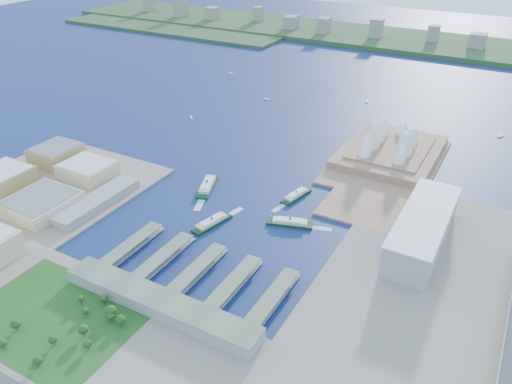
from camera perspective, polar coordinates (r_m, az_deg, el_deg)
The scene contains 21 objects.
ground at distance 560.72m, azimuth -3.41°, elevation -4.59°, with size 3000.00×3000.00×0.00m, color #101C4B.
south_land at distance 441.77m, azimuth -18.78°, elevation -17.81°, with size 720.00×180.00×3.00m, color gray.
east_land at distance 461.83m, azimuth 19.99°, elevation -15.53°, with size 240.00×500.00×3.00m, color gray.
peninsula at distance 734.31m, azimuth 14.79°, elevation 3.41°, with size 135.00×220.00×3.00m, color #936A50.
far_shore at distance 1424.39m, azimuth 18.88°, elevation 15.80°, with size 2200.00×260.00×12.00m, color #2D4926.
opera_house at distance 740.18m, azimuth 15.34°, elevation 6.16°, with size 134.00×180.00×58.00m, color white, non-canonical shape.
toaster_building at distance 556.15m, azimuth 18.50°, elevation -4.08°, with size 45.00×155.00×35.00m, color gray.
west_buildings at distance 666.44m, azimuth -25.39°, elevation -0.03°, with size 200.00×280.00×27.00m, color #A28851, non-canonical shape.
ferry_wharves at distance 502.20m, azimuth -6.65°, elevation -8.81°, with size 184.00×90.00×9.30m, color #57674E, non-canonical shape.
terminal_building at distance 463.93m, azimuth -10.92°, elevation -12.39°, with size 200.00×28.00×12.00m, color gray.
park at distance 480.33m, azimuth -22.32°, elevation -12.46°, with size 150.00×110.00×16.00m, color #194714, non-canonical shape.
far_skyline at distance 1398.17m, azimuth 18.93°, elevation 16.97°, with size 1900.00×140.00×55.00m, color gray, non-canonical shape.
ferry_a at distance 645.09m, azimuth -5.60°, elevation 0.90°, with size 15.30×60.11×11.37m, color #0C3316, non-canonical shape.
ferry_b at distance 624.28m, azimuth 4.63°, elevation -0.23°, with size 12.47×48.98×9.26m, color #0C3316, non-canonical shape.
ferry_c at distance 571.49m, azimuth -5.07°, elevation -3.32°, with size 13.59×53.38×10.09m, color #0C3316, non-canonical shape.
ferry_d at distance 570.48m, azimuth 3.91°, elevation -3.34°, with size 13.25×52.07×9.85m, color #0C3316, non-canonical shape.
boat_a at distance 872.53m, azimuth -7.43°, elevation 8.45°, with size 3.21×12.83×2.47m, color white, non-canonical shape.
boat_b at distance 953.00m, azimuth 1.22°, elevation 10.58°, with size 3.78×10.81×2.92m, color white, non-canonical shape.
boat_c at distance 882.24m, azimuth 26.16°, elevation 5.80°, with size 3.75×12.87×2.90m, color white, non-canonical shape.
boat_d at distance 1113.61m, azimuth -2.93°, elevation 13.42°, with size 3.30×15.09×2.55m, color white, non-canonical shape.
boat_e at distance 964.43m, azimuth 12.57°, elevation 10.11°, with size 3.93×12.35×3.03m, color white, non-canonical shape.
Camera 1 is at (253.35, -386.66, 317.36)m, focal length 35.00 mm.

